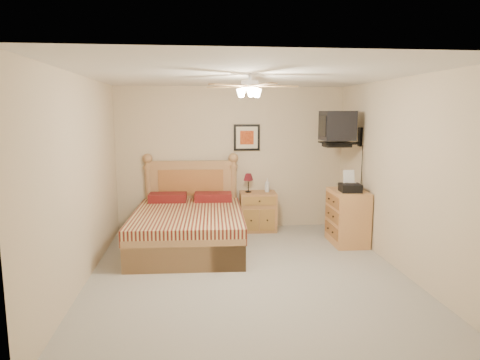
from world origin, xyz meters
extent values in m
plane|color=#9A968B|center=(0.00, 0.00, 0.00)|extent=(4.50, 4.50, 0.00)
cube|color=white|center=(0.00, 0.00, 2.50)|extent=(4.00, 4.50, 0.04)
cube|color=beige|center=(0.00, 2.25, 1.25)|extent=(4.00, 0.04, 2.50)
cube|color=beige|center=(0.00, -2.25, 1.25)|extent=(4.00, 0.04, 2.50)
cube|color=beige|center=(-2.00, 0.00, 1.25)|extent=(0.04, 4.50, 2.50)
cube|color=beige|center=(2.00, 0.00, 1.25)|extent=(0.04, 4.50, 2.50)
cube|color=#A7693B|center=(0.44, 2.00, 0.34)|extent=(0.65, 0.50, 0.68)
imported|color=silver|center=(0.61, 2.03, 0.80)|extent=(0.09, 0.09, 0.24)
cube|color=black|center=(0.27, 2.23, 1.62)|extent=(0.46, 0.04, 0.46)
cube|color=tan|center=(1.73, 1.08, 0.43)|extent=(0.51, 0.73, 0.86)
imported|color=#BAAF98|center=(1.73, 1.34, 0.87)|extent=(0.32, 0.36, 0.03)
imported|color=tan|center=(1.73, 1.33, 0.89)|extent=(0.33, 0.36, 0.02)
camera|label=1|loc=(-0.66, -5.24, 2.06)|focal=32.00mm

